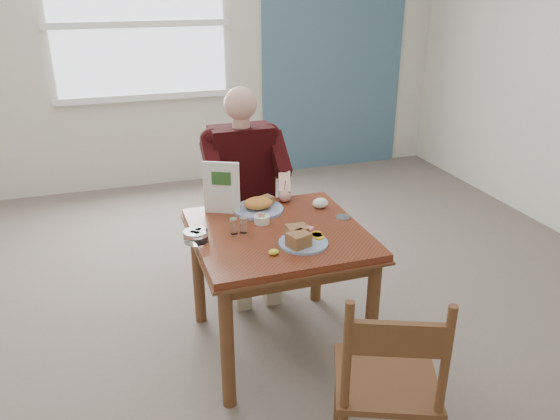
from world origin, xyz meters
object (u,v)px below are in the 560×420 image
object	(u,v)px
table	(278,248)
near_plate	(301,238)
chair_far	(242,219)
chair_near	(387,384)
far_plate	(259,206)
diner	(245,177)

from	to	relation	value
table	near_plate	xyz separation A→B (m)	(0.06, -0.20, 0.14)
table	chair_far	bearing A→B (deg)	90.00
chair_near	far_plate	distance (m)	1.33
chair_near	near_plate	xyz separation A→B (m)	(-0.09, 0.80, 0.30)
table	far_plate	distance (m)	0.32
table	diner	world-z (taller)	diner
chair_far	diner	size ratio (longest dim) A/B	0.69
diner	near_plate	size ratio (longest dim) A/B	4.56
table	chair_near	xyz separation A→B (m)	(0.14, -0.99, -0.16)
chair_far	near_plate	xyz separation A→B (m)	(0.06, -0.99, 0.30)
diner	far_plate	size ratio (longest dim) A/B	3.56
diner	near_plate	world-z (taller)	diner
chair_near	diner	distance (m)	1.74
chair_near	near_plate	bearing A→B (deg)	96.14
chair_near	near_plate	world-z (taller)	chair_near
chair_far	far_plate	bearing A→B (deg)	-92.84
far_plate	table	bearing A→B (deg)	-85.07
far_plate	chair_near	bearing A→B (deg)	-82.58
diner	far_plate	distance (m)	0.42
chair_far	diner	world-z (taller)	diner
chair_near	far_plate	xyz separation A→B (m)	(-0.17, 1.29, 0.30)
chair_far	chair_near	distance (m)	1.80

